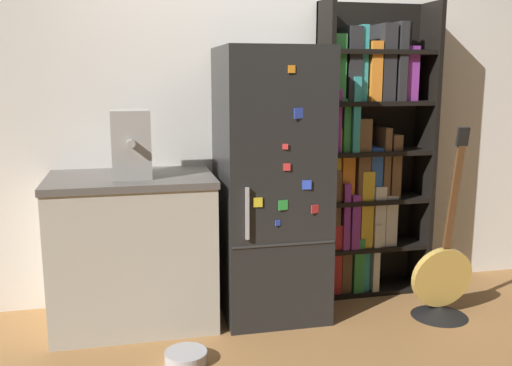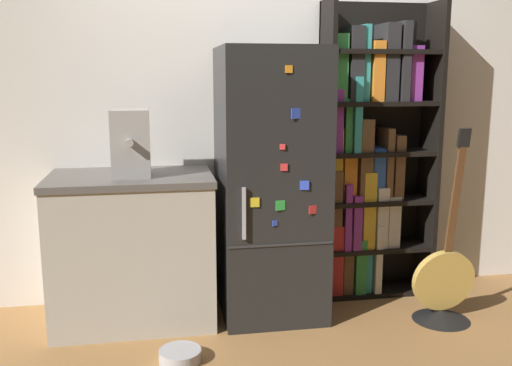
% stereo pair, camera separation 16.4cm
% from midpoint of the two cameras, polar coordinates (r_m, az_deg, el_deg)
% --- Properties ---
extents(ground_plane, '(16.00, 16.00, 0.00)m').
position_cam_midpoint_polar(ground_plane, '(3.71, 0.53, -13.18)').
color(ground_plane, '#A87542').
extents(wall_back, '(8.00, 0.05, 2.60)m').
position_cam_midpoint_polar(wall_back, '(3.86, -1.07, 7.73)').
color(wall_back, white).
rests_on(wall_back, ground_plane).
extents(refrigerator, '(0.63, 0.69, 1.67)m').
position_cam_midpoint_polar(refrigerator, '(3.56, 0.12, -0.05)').
color(refrigerator, black).
rests_on(refrigerator, ground_plane).
extents(bookshelf, '(0.77, 0.31, 1.98)m').
position_cam_midpoint_polar(bookshelf, '(3.95, 9.57, 2.31)').
color(bookshelf, black).
rests_on(bookshelf, ground_plane).
extents(kitchen_counter, '(0.98, 0.66, 0.91)m').
position_cam_midpoint_polar(kitchen_counter, '(3.58, -13.47, -6.51)').
color(kitchen_counter, '#BCB7A8').
rests_on(kitchen_counter, ground_plane).
extents(espresso_machine, '(0.22, 0.29, 0.39)m').
position_cam_midpoint_polar(espresso_machine, '(3.40, -13.73, 3.82)').
color(espresso_machine, '#A5A39E').
rests_on(espresso_machine, kitchen_counter).
extents(guitar, '(0.39, 0.36, 1.21)m').
position_cam_midpoint_polar(guitar, '(3.80, 16.85, -10.26)').
color(guitar, black).
rests_on(guitar, ground_plane).
extents(pet_bowl, '(0.23, 0.23, 0.07)m').
position_cam_midpoint_polar(pet_bowl, '(3.19, -8.55, -16.79)').
color(pet_bowl, '#B7B7BC').
rests_on(pet_bowl, ground_plane).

